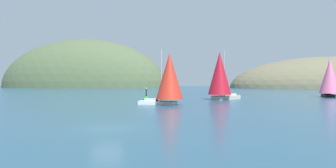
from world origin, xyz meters
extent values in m
plane|color=navy|center=(0.00, 0.00, 0.00)|extent=(360.00, 360.00, 0.00)
ellipsoid|color=#6B664C|center=(60.00, 135.00, 0.00)|extent=(87.63, 44.00, 28.35)
ellipsoid|color=#4C5B3D|center=(-55.00, 135.00, 0.00)|extent=(82.70, 44.00, 47.48)
cube|color=#B7B2A8|center=(10.90, 40.75, 0.37)|extent=(5.90, 7.34, 0.73)
cube|color=beige|center=(11.62, 41.85, 0.91)|extent=(2.71, 2.89, 0.36)
cylinder|color=#B2B2B7|center=(10.50, 40.14, 5.15)|extent=(0.14, 0.14, 8.83)
cone|color=#B21423|center=(9.61, 38.80, 5.06)|extent=(6.07, 6.07, 8.05)
cube|color=black|center=(33.58, 53.09, 0.30)|extent=(2.71, 6.47, 0.60)
cube|color=beige|center=(33.72, 54.21, 0.78)|extent=(1.70, 2.18, 0.36)
cylinder|color=#B2B2B7|center=(33.50, 52.47, 4.99)|extent=(0.14, 0.14, 8.78)
cone|color=pink|center=(33.32, 51.10, 4.58)|extent=(4.90, 4.90, 7.36)
cube|color=white|center=(-0.04, 25.36, 0.28)|extent=(6.00, 2.36, 0.56)
cube|color=beige|center=(-1.08, 25.49, 0.74)|extent=(2.01, 1.48, 0.36)
cylinder|color=#B2B2B7|center=(0.54, 25.29, 4.51)|extent=(0.14, 0.14, 7.90)
cone|color=red|center=(1.82, 25.13, 4.37)|extent=(4.58, 4.58, 7.02)
sphere|color=green|center=(-3.34, 33.10, 0.30)|extent=(1.10, 1.10, 1.10)
cylinder|color=black|center=(-3.34, 33.10, 1.35)|extent=(0.20, 0.20, 1.60)
sphere|color=#F2EA99|center=(-3.34, 33.10, 2.27)|extent=(0.24, 0.24, 0.24)
camera|label=1|loc=(8.32, -26.10, 3.80)|focal=36.47mm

